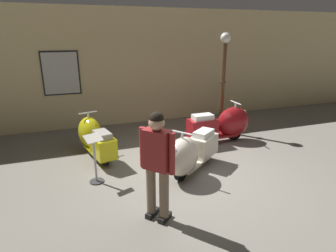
{
  "coord_description": "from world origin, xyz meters",
  "views": [
    {
      "loc": [
        -2.22,
        -4.8,
        2.8
      ],
      "look_at": [
        -0.12,
        1.26,
        0.69
      ],
      "focal_mm": 30.01,
      "sensor_mm": 36.0,
      "label": 1
    }
  ],
  "objects_px": {
    "scooter_1": "(189,153)",
    "scooter_2": "(224,124)",
    "lamppost": "(223,79)",
    "visitor_0": "(157,160)",
    "info_stanchion": "(95,163)",
    "scooter_0": "(94,137)"
  },
  "relations": [
    {
      "from": "scooter_1",
      "to": "scooter_2",
      "type": "distance_m",
      "value": 2.15
    },
    {
      "from": "scooter_2",
      "to": "lamppost",
      "type": "bearing_deg",
      "value": 65.52
    },
    {
      "from": "scooter_2",
      "to": "scooter_1",
      "type": "bearing_deg",
      "value": -139.82
    },
    {
      "from": "scooter_2",
      "to": "info_stanchion",
      "type": "distance_m",
      "value": 3.66
    },
    {
      "from": "scooter_0",
      "to": "scooter_1",
      "type": "distance_m",
      "value": 2.41
    },
    {
      "from": "scooter_0",
      "to": "lamppost",
      "type": "height_order",
      "value": "lamppost"
    },
    {
      "from": "visitor_0",
      "to": "scooter_2",
      "type": "bearing_deg",
      "value": 2.65
    },
    {
      "from": "visitor_0",
      "to": "info_stanchion",
      "type": "bearing_deg",
      "value": 76.29
    },
    {
      "from": "lamppost",
      "to": "scooter_0",
      "type": "bearing_deg",
      "value": -171.64
    },
    {
      "from": "info_stanchion",
      "to": "scooter_1",
      "type": "bearing_deg",
      "value": -8.6
    },
    {
      "from": "lamppost",
      "to": "visitor_0",
      "type": "bearing_deg",
      "value": -131.51
    },
    {
      "from": "scooter_1",
      "to": "scooter_2",
      "type": "xyz_separation_m",
      "value": [
        1.62,
        1.41,
        0.03
      ]
    },
    {
      "from": "scooter_0",
      "to": "scooter_2",
      "type": "relative_size",
      "value": 0.97
    },
    {
      "from": "scooter_0",
      "to": "scooter_1",
      "type": "bearing_deg",
      "value": -146.42
    },
    {
      "from": "scooter_2",
      "to": "lamppost",
      "type": "xyz_separation_m",
      "value": [
        0.33,
        0.77,
        1.07
      ]
    },
    {
      "from": "scooter_2",
      "to": "visitor_0",
      "type": "xyz_separation_m",
      "value": [
        -2.68,
        -2.63,
        0.53
      ]
    },
    {
      "from": "scooter_1",
      "to": "scooter_2",
      "type": "height_order",
      "value": "scooter_2"
    },
    {
      "from": "visitor_0",
      "to": "scooter_1",
      "type": "bearing_deg",
      "value": 7.1
    },
    {
      "from": "scooter_1",
      "to": "visitor_0",
      "type": "height_order",
      "value": "visitor_0"
    },
    {
      "from": "scooter_1",
      "to": "lamppost",
      "type": "height_order",
      "value": "lamppost"
    },
    {
      "from": "lamppost",
      "to": "visitor_0",
      "type": "xyz_separation_m",
      "value": [
        -3.01,
        -3.4,
        -0.54
      ]
    },
    {
      "from": "scooter_1",
      "to": "visitor_0",
      "type": "distance_m",
      "value": 1.71
    }
  ]
}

